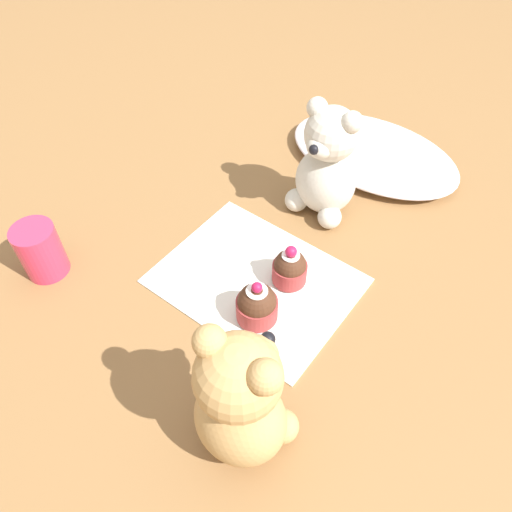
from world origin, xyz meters
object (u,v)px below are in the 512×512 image
teddy_bear_tan (241,402)px  juice_glass (40,251)px  cupcake_near_cream_bear (290,268)px  teddy_bear_cream (327,166)px  cupcake_near_tan_bear (257,305)px

teddy_bear_tan → juice_glass: (-0.38, 0.02, -0.05)m
cupcake_near_cream_bear → juice_glass: 0.35m
cupcake_near_cream_bear → juice_glass: size_ratio=0.81×
teddy_bear_tan → teddy_bear_cream: bearing=-72.9°
teddy_bear_cream → cupcake_near_tan_bear: (0.05, -0.24, -0.06)m
cupcake_near_tan_bear → juice_glass: juice_glass is taller
teddy_bear_cream → teddy_bear_tan: size_ratio=0.95×
juice_glass → teddy_bear_tan: bearing=-3.5°
teddy_bear_cream → cupcake_near_tan_bear: 0.25m
teddy_bear_cream → teddy_bear_tan: teddy_bear_tan is taller
teddy_bear_cream → cupcake_near_tan_bear: size_ratio=2.73×
teddy_bear_tan → juice_glass: bearing=-5.8°
cupcake_near_cream_bear → juice_glass: bearing=-146.5°
teddy_bear_cream → cupcake_near_cream_bear: bearing=-73.2°
teddy_bear_tan → cupcake_near_cream_bear: bearing=-70.5°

